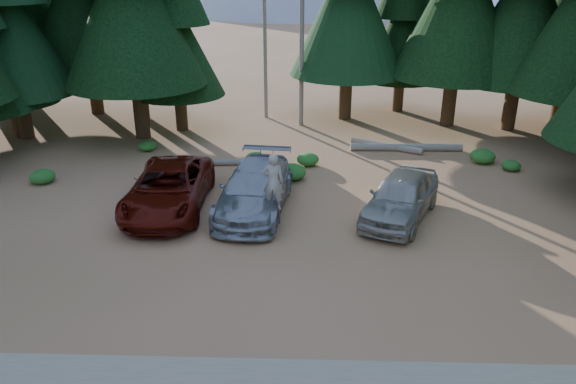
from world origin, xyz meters
The scene contains 19 objects.
ground centered at (0.00, 0.00, 0.00)m, with size 160.00×160.00×0.00m, color #9F7643.
forest_belt_north centered at (0.00, 15.00, 0.00)m, with size 36.00×7.00×22.00m, color black, non-canonical shape.
snag_front centered at (0.80, 14.50, 6.00)m, with size 0.24×0.24×12.00m, color gray.
snag_back centered at (-1.20, 16.00, 5.00)m, with size 0.20×0.20×10.00m, color gray.
red_pickup centered at (-3.85, 3.42, 0.80)m, with size 2.64×5.72×1.59m, color #5A1007.
silver_minivan_center centered at (-0.74, 3.38, 0.81)m, with size 2.26×5.56×1.61m, color #A8AAB0.
silver_minivan_right centered at (4.39, 2.91, 0.80)m, with size 1.89×4.70×1.60m, color #ACA799.
frisbee_player centered at (0.01, 2.07, 1.63)m, with size 0.77×0.55×1.96m.
log_left centered at (-1.91, 8.05, 0.14)m, with size 0.27×0.27×3.79m, color gray.
log_mid centered at (4.91, 10.50, 0.15)m, with size 0.29×0.29×3.56m, color gray.
log_right centered at (5.81, 10.27, 0.17)m, with size 0.34×0.34×5.25m, color gray.
shrub_far_left centered at (-4.96, 6.83, 0.25)m, with size 0.91×0.91×0.50m, color #277021.
shrub_left centered at (-6.39, 9.91, 0.23)m, with size 0.85×0.85×0.47m, color #277021.
shrub_center_left centered at (0.51, 6.44, 0.32)m, with size 1.16×1.16×0.64m, color #277021.
shrub_center_right centered at (-1.14, 8.32, 0.24)m, with size 0.89×0.89×0.49m, color #277021.
shrub_right centered at (1.17, 8.16, 0.27)m, with size 0.97×0.97×0.53m, color #277021.
shrub_far_right centered at (8.93, 8.73, 0.30)m, with size 1.10×1.10×0.60m, color #277021.
shrub_edge_west centered at (-9.56, 5.73, 0.28)m, with size 1.00×1.00×0.55m, color #277021.
shrub_edge_east centered at (9.89, 7.79, 0.22)m, with size 0.80×0.80×0.44m, color #277021.
Camera 1 is at (1.05, -15.06, 8.52)m, focal length 35.00 mm.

